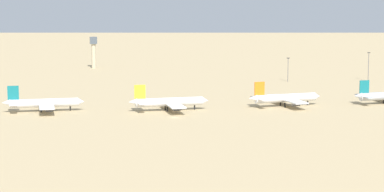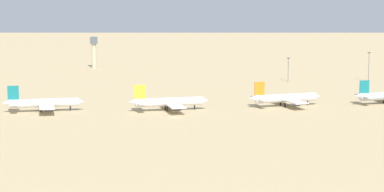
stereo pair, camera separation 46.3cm
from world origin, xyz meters
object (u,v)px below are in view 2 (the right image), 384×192
object	(u,v)px
parked_jet_teal_3	(43,103)
parked_jet_yellow_4	(169,102)
light_pole_mid	(288,68)
control_tower	(94,49)
light_pole_west	(369,65)
parked_jet_orange_5	(285,98)

from	to	relation	value
parked_jet_teal_3	parked_jet_yellow_4	distance (m)	59.75
light_pole_mid	parked_jet_yellow_4	bearing A→B (deg)	-132.48
control_tower	light_pole_west	distance (m)	199.50
control_tower	parked_jet_orange_5	bearing A→B (deg)	-67.32
parked_jet_teal_3	control_tower	xyz separation A→B (m)	(34.63, 194.43, 9.71)
parked_jet_teal_3	light_pole_mid	size ratio (longest dim) A/B	2.57
light_pole_west	control_tower	bearing A→B (deg)	146.63
control_tower	light_pole_mid	size ratio (longest dim) A/B	1.52
parked_jet_yellow_4	light_pole_west	xyz separation A→B (m)	(142.00, 92.75, 6.16)
parked_jet_yellow_4	light_pole_west	distance (m)	169.72
parked_jet_orange_5	light_pole_mid	xyz separation A→B (m)	(32.33, 96.88, 4.53)
parked_jet_teal_3	control_tower	size ratio (longest dim) A/B	1.68
light_pole_west	light_pole_mid	bearing A→B (deg)	172.27
light_pole_west	light_pole_mid	xyz separation A→B (m)	(-50.78, 6.89, -1.66)
light_pole_mid	control_tower	bearing A→B (deg)	138.39
parked_jet_orange_5	light_pole_west	size ratio (longest dim) A/B	2.13
parked_jet_teal_3	parked_jet_yellow_4	bearing A→B (deg)	-9.49
control_tower	light_pole_mid	bearing A→B (deg)	-41.61
light_pole_mid	parked_jet_teal_3	bearing A→B (deg)	-148.66
parked_jet_teal_3	control_tower	bearing A→B (deg)	78.15
parked_jet_teal_3	light_pole_west	distance (m)	218.40
control_tower	parked_jet_yellow_4	bearing A→B (deg)	-83.08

